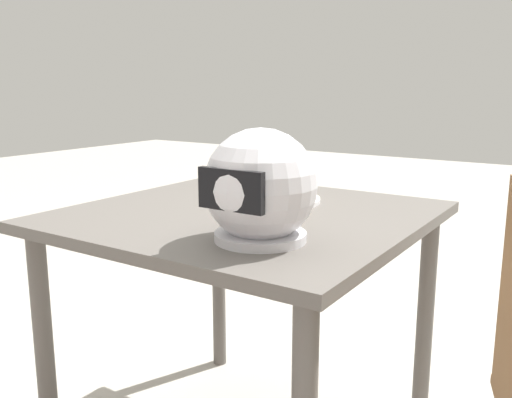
% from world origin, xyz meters
% --- Properties ---
extents(dining_table, '(0.91, 0.90, 0.74)m').
position_xyz_m(dining_table, '(0.00, 0.00, 0.64)').
color(dining_table, '#5B5651').
rests_on(dining_table, ground).
extents(pizza_plate, '(0.33, 0.33, 0.01)m').
position_xyz_m(pizza_plate, '(0.03, -0.14, 0.75)').
color(pizza_plate, white).
rests_on(pizza_plate, dining_table).
extents(pizza, '(0.29, 0.29, 0.04)m').
position_xyz_m(pizza, '(0.03, -0.14, 0.76)').
color(pizza, tan).
rests_on(pizza, pizza_plate).
extents(motorcycle_helmet, '(0.25, 0.25, 0.25)m').
position_xyz_m(motorcycle_helmet, '(-0.19, 0.23, 0.86)').
color(motorcycle_helmet, silver).
rests_on(motorcycle_helmet, dining_table).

